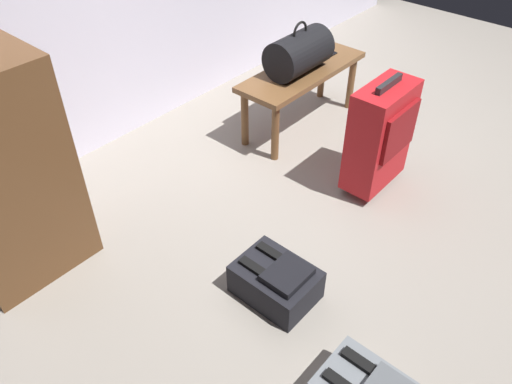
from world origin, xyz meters
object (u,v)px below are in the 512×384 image
object	(u,v)px
suitcase_upright_red	(380,135)
duffel_bag_black	(299,53)
bench	(302,78)
backpack_dark	(276,281)
side_cabinet	(0,175)
cell_phone	(326,52)

from	to	relation	value
suitcase_upright_red	duffel_bag_black	bearing A→B (deg)	74.45
bench	backpack_dark	size ratio (longest dim) A/B	2.63
backpack_dark	side_cabinet	bearing A→B (deg)	120.43
backpack_dark	side_cabinet	world-z (taller)	side_cabinet
backpack_dark	side_cabinet	xyz separation A→B (m)	(-0.65, 1.11, 0.46)
cell_phone	suitcase_upright_red	world-z (taller)	suitcase_upright_red
cell_phone	bench	bearing A→B (deg)	-174.31
bench	suitcase_upright_red	world-z (taller)	suitcase_upright_red
cell_phone	duffel_bag_black	bearing A→B (deg)	-175.15
cell_phone	side_cabinet	xyz separation A→B (m)	(-2.27, 0.23, 0.11)
bench	cell_phone	size ratio (longest dim) A/B	6.94
duffel_bag_black	backpack_dark	xyz separation A→B (m)	(-1.25, -0.85, -0.47)
duffel_bag_black	backpack_dark	size ratio (longest dim) A/B	1.16
bench	side_cabinet	world-z (taller)	side_cabinet
duffel_bag_black	backpack_dark	world-z (taller)	duffel_bag_black
backpack_dark	duffel_bag_black	bearing A→B (deg)	34.15
bench	suitcase_upright_red	xyz separation A→B (m)	(-0.27, -0.76, -0.00)
duffel_bag_black	backpack_dark	bearing A→B (deg)	-145.85
bench	duffel_bag_black	size ratio (longest dim) A/B	2.27
duffel_bag_black	cell_phone	world-z (taller)	duffel_bag_black
suitcase_upright_red	backpack_dark	size ratio (longest dim) A/B	1.86
suitcase_upright_red	backpack_dark	distance (m)	1.08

